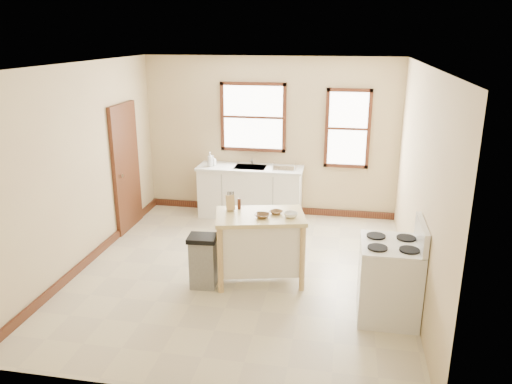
{
  "coord_description": "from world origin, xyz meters",
  "views": [
    {
      "loc": [
        1.32,
        -6.13,
        3.17
      ],
      "look_at": [
        0.13,
        0.4,
        1.05
      ],
      "focal_mm": 35.0,
      "sensor_mm": 36.0,
      "label": 1
    }
  ],
  "objects_px": {
    "bowl_a": "(262,216)",
    "bowl_c": "(291,215)",
    "dish_rack": "(284,166)",
    "trash_bin": "(203,261)",
    "bowl_b": "(276,212)",
    "gas_stove": "(390,269)",
    "knife_block": "(230,203)",
    "soap_bottle_b": "(213,161)",
    "pepper_grinder": "(239,204)",
    "soap_bottle_a": "(210,159)",
    "kitchen_island": "(260,248)"
  },
  "relations": [
    {
      "from": "pepper_grinder",
      "to": "bowl_c",
      "type": "distance_m",
      "value": 0.73
    },
    {
      "from": "soap_bottle_b",
      "to": "pepper_grinder",
      "type": "distance_m",
      "value": 2.38
    },
    {
      "from": "bowl_a",
      "to": "bowl_c",
      "type": "distance_m",
      "value": 0.36
    },
    {
      "from": "dish_rack",
      "to": "bowl_c",
      "type": "distance_m",
      "value": 2.38
    },
    {
      "from": "dish_rack",
      "to": "bowl_c",
      "type": "xyz_separation_m",
      "value": [
        0.38,
        -2.35,
        -0.01
      ]
    },
    {
      "from": "soap_bottle_a",
      "to": "bowl_c",
      "type": "distance_m",
      "value": 2.86
    },
    {
      "from": "bowl_b",
      "to": "gas_stove",
      "type": "relative_size",
      "value": 0.14
    },
    {
      "from": "kitchen_island",
      "to": "dish_rack",
      "type": "bearing_deg",
      "value": 76.03
    },
    {
      "from": "soap_bottle_b",
      "to": "trash_bin",
      "type": "relative_size",
      "value": 0.26
    },
    {
      "from": "dish_rack",
      "to": "bowl_a",
      "type": "bearing_deg",
      "value": -81.13
    },
    {
      "from": "kitchen_island",
      "to": "trash_bin",
      "type": "height_order",
      "value": "kitchen_island"
    },
    {
      "from": "soap_bottle_a",
      "to": "bowl_c",
      "type": "bearing_deg",
      "value": -60.67
    },
    {
      "from": "knife_block",
      "to": "gas_stove",
      "type": "distance_m",
      "value": 2.19
    },
    {
      "from": "kitchen_island",
      "to": "bowl_a",
      "type": "xyz_separation_m",
      "value": [
        0.05,
        -0.1,
        0.49
      ]
    },
    {
      "from": "knife_block",
      "to": "trash_bin",
      "type": "height_order",
      "value": "knife_block"
    },
    {
      "from": "bowl_b",
      "to": "gas_stove",
      "type": "bearing_deg",
      "value": -25.53
    },
    {
      "from": "soap_bottle_b",
      "to": "knife_block",
      "type": "distance_m",
      "value": 2.41
    },
    {
      "from": "soap_bottle_a",
      "to": "gas_stove",
      "type": "height_order",
      "value": "gas_stove"
    },
    {
      "from": "dish_rack",
      "to": "soap_bottle_b",
      "type": "bearing_deg",
      "value": -172.24
    },
    {
      "from": "dish_rack",
      "to": "knife_block",
      "type": "height_order",
      "value": "knife_block"
    },
    {
      "from": "knife_block",
      "to": "bowl_b",
      "type": "height_order",
      "value": "knife_block"
    },
    {
      "from": "kitchen_island",
      "to": "bowl_c",
      "type": "height_order",
      "value": "bowl_c"
    },
    {
      "from": "knife_block",
      "to": "bowl_c",
      "type": "xyz_separation_m",
      "value": [
        0.81,
        -0.1,
        -0.07
      ]
    },
    {
      "from": "bowl_a",
      "to": "bowl_c",
      "type": "bearing_deg",
      "value": 12.7
    },
    {
      "from": "dish_rack",
      "to": "trash_bin",
      "type": "height_order",
      "value": "dish_rack"
    },
    {
      "from": "soap_bottle_a",
      "to": "pepper_grinder",
      "type": "xyz_separation_m",
      "value": [
        0.98,
        -2.13,
        -0.04
      ]
    },
    {
      "from": "kitchen_island",
      "to": "gas_stove",
      "type": "distance_m",
      "value": 1.73
    },
    {
      "from": "pepper_grinder",
      "to": "bowl_c",
      "type": "bearing_deg",
      "value": -13.86
    },
    {
      "from": "soap_bottle_a",
      "to": "gas_stove",
      "type": "relative_size",
      "value": 0.22
    },
    {
      "from": "dish_rack",
      "to": "trash_bin",
      "type": "distance_m",
      "value": 2.8
    },
    {
      "from": "soap_bottle_a",
      "to": "knife_block",
      "type": "bearing_deg",
      "value": -75.19
    },
    {
      "from": "trash_bin",
      "to": "bowl_c",
      "type": "bearing_deg",
      "value": 10.97
    },
    {
      "from": "bowl_a",
      "to": "knife_block",
      "type": "bearing_deg",
      "value": 158.13
    },
    {
      "from": "bowl_b",
      "to": "bowl_c",
      "type": "bearing_deg",
      "value": -23.18
    },
    {
      "from": "soap_bottle_a",
      "to": "trash_bin",
      "type": "relative_size",
      "value": 0.37
    },
    {
      "from": "bowl_c",
      "to": "trash_bin",
      "type": "relative_size",
      "value": 0.25
    },
    {
      "from": "soap_bottle_b",
      "to": "soap_bottle_a",
      "type": "bearing_deg",
      "value": -112.86
    },
    {
      "from": "kitchen_island",
      "to": "trash_bin",
      "type": "bearing_deg",
      "value": -169.29
    },
    {
      "from": "dish_rack",
      "to": "bowl_a",
      "type": "xyz_separation_m",
      "value": [
        0.02,
        -2.43,
        -0.01
      ]
    },
    {
      "from": "soap_bottle_b",
      "to": "pepper_grinder",
      "type": "xyz_separation_m",
      "value": [
        0.94,
        -2.19,
        -0.0
      ]
    },
    {
      "from": "dish_rack",
      "to": "kitchen_island",
      "type": "distance_m",
      "value": 2.38
    },
    {
      "from": "soap_bottle_a",
      "to": "bowl_b",
      "type": "relative_size",
      "value": 1.58
    },
    {
      "from": "bowl_a",
      "to": "bowl_b",
      "type": "relative_size",
      "value": 1.18
    },
    {
      "from": "knife_block",
      "to": "bowl_a",
      "type": "bearing_deg",
      "value": -46.49
    },
    {
      "from": "pepper_grinder",
      "to": "kitchen_island",
      "type": "bearing_deg",
      "value": -26.66
    },
    {
      "from": "soap_bottle_a",
      "to": "dish_rack",
      "type": "relative_size",
      "value": 0.66
    },
    {
      "from": "bowl_b",
      "to": "knife_block",
      "type": "bearing_deg",
      "value": 178.31
    },
    {
      "from": "dish_rack",
      "to": "trash_bin",
      "type": "xyz_separation_m",
      "value": [
        -0.71,
        -2.64,
        -0.62
      ]
    },
    {
      "from": "pepper_grinder",
      "to": "gas_stove",
      "type": "distance_m",
      "value": 2.11
    },
    {
      "from": "bowl_c",
      "to": "bowl_b",
      "type": "bearing_deg",
      "value": 156.82
    }
  ]
}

